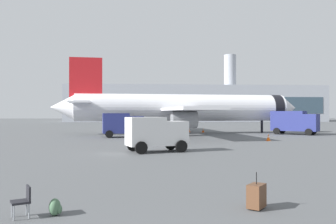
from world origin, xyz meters
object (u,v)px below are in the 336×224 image
(fuel_truck, at_px, (294,121))
(cargo_van, at_px, (156,132))
(safety_cone_near, at_px, (268,137))
(rolling_suitcase, at_px, (256,196))
(airplane_at_gate, at_px, (181,108))
(safety_cone_far, at_px, (203,130))
(service_truck, at_px, (122,124))
(traveller_backpack, at_px, (55,207))
(gate_chair, at_px, (23,199))
(safety_cone_mid, at_px, (189,130))

(fuel_truck, height_order, cargo_van, fuel_truck)
(safety_cone_near, distance_m, rolling_suitcase, 27.53)
(airplane_at_gate, height_order, safety_cone_far, airplane_at_gate)
(service_truck, height_order, safety_cone_far, service_truck)
(traveller_backpack, bearing_deg, cargo_van, 77.82)
(rolling_suitcase, xyz_separation_m, gate_chair, (-6.70, -0.38, 0.11))
(service_truck, height_order, safety_cone_mid, service_truck)
(fuel_truck, distance_m, rolling_suitcase, 40.48)
(service_truck, xyz_separation_m, cargo_van, (3.36, -16.62, -0.16))
(gate_chair, bearing_deg, traveller_backpack, 8.04)
(safety_cone_near, bearing_deg, safety_cone_mid, 108.80)
(service_truck, bearing_deg, fuel_truck, 9.58)
(traveller_backpack, xyz_separation_m, gate_chair, (-0.84, -0.12, 0.27))
(airplane_at_gate, distance_m, safety_cone_mid, 5.05)
(fuel_truck, bearing_deg, safety_cone_near, -125.12)
(cargo_van, relative_size, traveller_backpack, 9.99)
(cargo_van, xyz_separation_m, rolling_suitcase, (2.36, -15.99, -1.06))
(safety_cone_mid, distance_m, safety_cone_far, 2.13)
(cargo_van, distance_m, gate_chair, 16.96)
(cargo_van, bearing_deg, fuel_truck, 46.07)
(safety_cone_near, xyz_separation_m, safety_cone_far, (-3.89, 16.97, -0.07))
(rolling_suitcase, distance_m, traveller_backpack, 5.87)
(cargo_van, bearing_deg, airplane_at_gate, 79.05)
(traveller_backpack, bearing_deg, safety_cone_mid, 77.38)
(traveller_backpack, bearing_deg, gate_chair, -171.96)
(rolling_suitcase, bearing_deg, fuel_truck, 64.50)
(fuel_truck, relative_size, cargo_van, 1.28)
(airplane_at_gate, xyz_separation_m, traveller_backpack, (-8.11, -40.04, -3.42))
(safety_cone_mid, bearing_deg, rolling_suitcase, -95.11)
(service_truck, height_order, cargo_van, service_truck)
(service_truck, distance_m, safety_cone_near, 17.04)
(airplane_at_gate, xyz_separation_m, safety_cone_far, (3.68, 2.91, -3.37))
(service_truck, bearing_deg, rolling_suitcase, -80.07)
(cargo_van, xyz_separation_m, gate_chair, (-4.34, -16.37, -0.95))
(airplane_at_gate, bearing_deg, safety_cone_near, -61.67)
(cargo_van, relative_size, safety_cone_near, 6.52)
(airplane_at_gate, xyz_separation_m, fuel_truck, (15.17, -3.26, -1.88))
(fuel_truck, height_order, gate_chair, fuel_truck)
(airplane_at_gate, relative_size, safety_cone_far, 60.60)
(service_truck, xyz_separation_m, gate_chair, (-0.99, -32.99, -1.11))
(service_truck, height_order, rolling_suitcase, service_truck)
(fuel_truck, height_order, safety_cone_near, fuel_truck)
(cargo_van, distance_m, rolling_suitcase, 16.20)
(fuel_truck, relative_size, safety_cone_near, 8.37)
(rolling_suitcase, bearing_deg, safety_cone_near, 69.10)
(rolling_suitcase, distance_m, gate_chair, 6.71)
(airplane_at_gate, xyz_separation_m, rolling_suitcase, (-2.25, -39.77, -3.27))
(safety_cone_far, bearing_deg, fuel_truck, -28.23)
(airplane_at_gate, bearing_deg, traveller_backpack, -101.45)
(safety_cone_mid, bearing_deg, safety_cone_far, -14.32)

